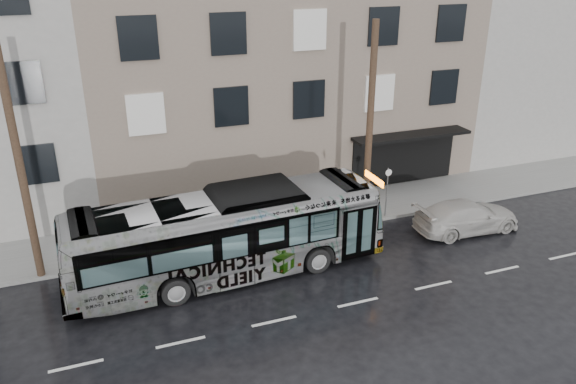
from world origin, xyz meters
The scene contains 9 objects.
ground centered at (0.00, 0.00, 0.00)m, with size 120.00×120.00×0.00m, color black.
sidewalk centered at (0.00, 4.90, 0.07)m, with size 90.00×3.60×0.15m, color gray.
building_taupe centered at (5.00, 12.70, 5.50)m, with size 20.00×12.00×11.00m, color gray.
building_filler centered at (24.00, 12.70, 6.00)m, with size 18.00×12.00×12.00m, color #A5A19C.
utility_pole_front centered at (6.50, 3.30, 4.65)m, with size 0.30×0.30×9.00m, color #493524.
utility_pole_rear centered at (-7.50, 3.30, 4.65)m, with size 0.30×0.30×9.00m, color #493524.
sign_post centered at (7.60, 3.30, 1.35)m, with size 0.06×0.06×2.40m, color slate.
bus centered at (-0.63, 1.06, 1.71)m, with size 2.87×12.27×3.42m, color #B2B2B2.
white_sedan centered at (10.39, 0.92, 0.71)m, with size 1.98×4.88×1.42m, color #B4B1AB.
Camera 1 is at (-5.15, -17.55, 11.58)m, focal length 35.00 mm.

